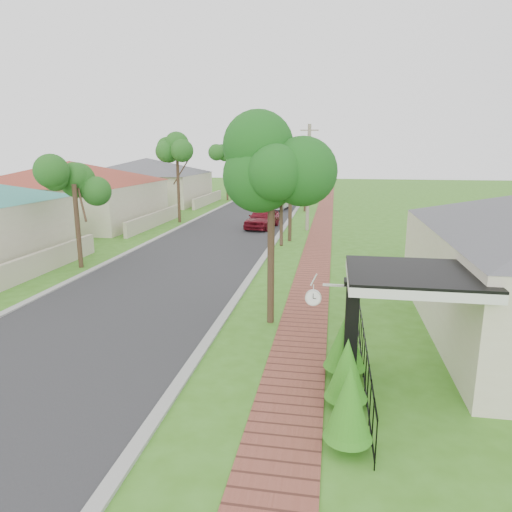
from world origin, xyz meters
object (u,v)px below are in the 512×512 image
Objects in this scene: near_tree at (272,175)px; station_clock at (315,297)px; parked_car_white at (278,201)px; porch_post at (351,338)px; utility_pole at (308,178)px; parked_car_red at (262,218)px.

near_tree is 4.40m from station_clock.
parked_car_white is at bearing 98.50° from station_clock.
porch_post reaches higher than station_clock.
near_tree is at bearing -90.33° from utility_pole.
near_tree is 17.48m from utility_pole.
utility_pole is at bearing 93.88° from station_clock.
station_clock reaches higher than parked_car_red.
porch_post is 0.61× the size of parked_car_red.
parked_car_red is at bearing -78.99° from parked_car_white.
parked_car_white is (-5.55, 31.83, -0.32)m from porch_post.
porch_post is 0.52× the size of parked_car_white.
parked_car_white is 4.66× the size of station_clock.
parked_car_red is 3.93× the size of station_clock.
near_tree reaches higher than station_clock.
parked_car_red is 4.27m from utility_pole.
parked_car_red is 21.42m from station_clock.
porch_post reaches higher than parked_car_red.
porch_post is 32.31m from parked_car_white.
station_clock is at bearing -86.12° from utility_pole.
parked_car_red is 0.84× the size of parked_car_white.
near_tree is at bearing 123.46° from porch_post.
station_clock reaches higher than parked_car_white.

